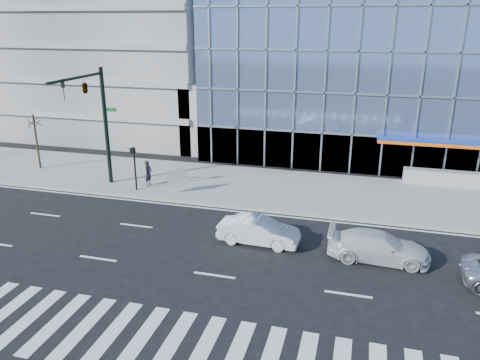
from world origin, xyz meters
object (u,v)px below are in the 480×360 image
object	(u,v)px
white_suv	(378,247)
street_tree_near	(34,122)
white_sedan	(259,231)
traffic_signal	(91,101)
ped_signal_post	(134,162)
pedestrian	(148,173)
tilted_panel	(178,179)

from	to	relation	value
white_suv	street_tree_near	bearing A→B (deg)	72.37
white_sedan	traffic_signal	bearing A→B (deg)	71.01
traffic_signal	white_sedan	world-z (taller)	traffic_signal
ped_signal_post	pedestrian	size ratio (longest dim) A/B	1.68
pedestrian	traffic_signal	bearing A→B (deg)	122.94
white_sedan	pedestrian	distance (m)	11.29
traffic_signal	white_suv	distance (m)	19.67
traffic_signal	street_tree_near	world-z (taller)	traffic_signal
pedestrian	street_tree_near	bearing A→B (deg)	87.11
traffic_signal	white_suv	bearing A→B (deg)	-15.56
ped_signal_post	traffic_signal	bearing A→B (deg)	-171.48
street_tree_near	pedestrian	bearing A→B (deg)	-8.17
street_tree_near	white_sedan	bearing A→B (deg)	-22.04
white_suv	tilted_panel	bearing A→B (deg)	65.43
ped_signal_post	white_sedan	xyz separation A→B (m)	(9.71, -5.22, -1.44)
street_tree_near	pedestrian	distance (m)	10.36
street_tree_near	tilted_panel	distance (m)	12.93
ped_signal_post	white_sedan	size ratio (longest dim) A/B	0.71
ped_signal_post	pedestrian	distance (m)	1.63
traffic_signal	pedestrian	bearing A→B (deg)	27.65
white_suv	pedestrian	xyz separation A→B (m)	(-15.32, 6.58, 0.34)
tilted_panel	white_suv	bearing A→B (deg)	-42.22
white_suv	ped_signal_post	bearing A→B (deg)	70.86
traffic_signal	street_tree_near	size ratio (longest dim) A/B	1.89
traffic_signal	white_sedan	bearing A→B (deg)	-21.66
ped_signal_post	tilted_panel	distance (m)	3.16
street_tree_near	pedestrian	world-z (taller)	street_tree_near
white_sedan	pedestrian	world-z (taller)	pedestrian
traffic_signal	ped_signal_post	world-z (taller)	traffic_signal
ped_signal_post	street_tree_near	distance (m)	9.97
street_tree_near	white_sedan	distance (m)	20.95
traffic_signal	white_sedan	xyz separation A→B (m)	(12.20, -4.85, -5.47)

